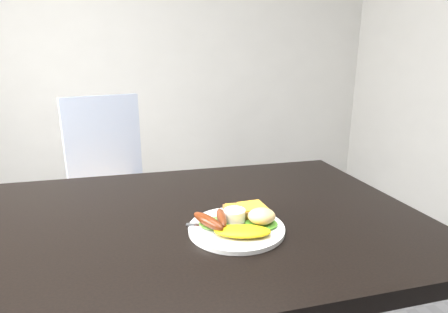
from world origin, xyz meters
TOP-DOWN VIEW (x-y plane):
  - room_back_panel at (0.00, 2.25)m, footprint 4.00×0.04m
  - dining_table at (0.00, 0.00)m, footprint 1.20×0.80m
  - dining_chair at (-0.31, 1.03)m, footprint 0.55×0.55m
  - person at (0.12, 0.45)m, footprint 0.54×0.43m
  - plate at (0.09, -0.11)m, footprint 0.23×0.23m
  - lettuce_left at (0.04, -0.09)m, footprint 0.10×0.09m
  - lettuce_right at (0.15, -0.12)m, footprint 0.10×0.09m
  - omelette at (0.09, -0.16)m, footprint 0.14×0.09m
  - sausage_a at (0.02, -0.11)m, footprint 0.07×0.11m
  - sausage_b at (0.06, -0.10)m, footprint 0.03×0.10m
  - ramekin at (0.09, -0.09)m, footprint 0.07×0.07m
  - toast_a at (0.12, -0.05)m, footprint 0.09×0.09m
  - toast_b at (0.14, -0.06)m, footprint 0.07×0.07m
  - potato_salad at (0.15, -0.12)m, footprint 0.07×0.06m
  - fork at (0.05, -0.11)m, footprint 0.16×0.07m

SIDE VIEW (x-z plane):
  - dining_chair at x=-0.31m, z-range 0.42..0.48m
  - person at x=0.12m, z-range 0.00..1.32m
  - dining_table at x=0.00m, z-range 0.71..0.75m
  - plate at x=0.09m, z-range 0.75..0.76m
  - fork at x=0.05m, z-range 0.76..0.77m
  - lettuce_right at x=0.15m, z-range 0.76..0.77m
  - lettuce_left at x=0.04m, z-range 0.76..0.77m
  - toast_a at x=0.12m, z-range 0.76..0.78m
  - omelette at x=0.09m, z-range 0.76..0.78m
  - ramekin at x=0.09m, z-range 0.76..0.79m
  - toast_b at x=0.14m, z-range 0.78..0.79m
  - sausage_a at x=0.02m, z-range 0.77..0.80m
  - sausage_b at x=0.06m, z-range 0.77..0.79m
  - potato_salad at x=0.15m, z-range 0.77..0.80m
  - room_back_panel at x=0.00m, z-range 0.00..2.70m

